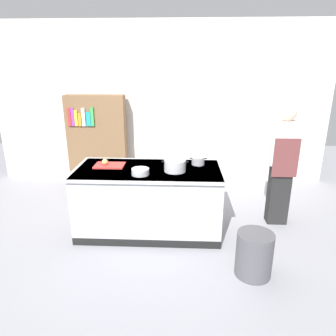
% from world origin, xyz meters
% --- Properties ---
extents(ground_plane, '(10.00, 10.00, 0.00)m').
position_xyz_m(ground_plane, '(0.00, 0.00, 0.00)').
color(ground_plane, gray).
extents(back_wall, '(6.40, 0.12, 3.00)m').
position_xyz_m(back_wall, '(0.00, 2.10, 1.50)').
color(back_wall, silver).
rests_on(back_wall, ground_plane).
extents(counter_island, '(1.98, 0.98, 0.90)m').
position_xyz_m(counter_island, '(0.00, -0.00, 0.47)').
color(counter_island, '#B7BABF').
rests_on(counter_island, ground_plane).
extents(cutting_board, '(0.40, 0.28, 0.02)m').
position_xyz_m(cutting_board, '(-0.54, 0.10, 0.91)').
color(cutting_board, red).
rests_on(cutting_board, counter_island).
extents(onion, '(0.08, 0.08, 0.08)m').
position_xyz_m(onion, '(-0.60, 0.09, 0.96)').
color(onion, tan).
rests_on(onion, cutting_board).
extents(stock_pot, '(0.34, 0.28, 0.15)m').
position_xyz_m(stock_pot, '(0.35, -0.08, 0.98)').
color(stock_pot, '#B7BABF').
rests_on(stock_pot, counter_island).
extents(sauce_pan, '(0.24, 0.18, 0.11)m').
position_xyz_m(sauce_pan, '(0.66, 0.22, 0.95)').
color(sauce_pan, '#99999E').
rests_on(sauce_pan, counter_island).
extents(mixing_bowl, '(0.22, 0.22, 0.08)m').
position_xyz_m(mixing_bowl, '(-0.08, -0.23, 0.94)').
color(mixing_bowl, '#B7BABF').
rests_on(mixing_bowl, counter_island).
extents(trash_bin, '(0.40, 0.40, 0.50)m').
position_xyz_m(trash_bin, '(1.24, -0.93, 0.25)').
color(trash_bin, '#4C4C51').
rests_on(trash_bin, ground_plane).
extents(person_chef, '(0.38, 0.25, 1.72)m').
position_xyz_m(person_chef, '(1.84, 0.31, 0.91)').
color(person_chef, black).
rests_on(person_chef, ground_plane).
extents(bookshelf, '(1.10, 0.31, 1.70)m').
position_xyz_m(bookshelf, '(-1.18, 1.80, 0.85)').
color(bookshelf, brown).
rests_on(bookshelf, ground_plane).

